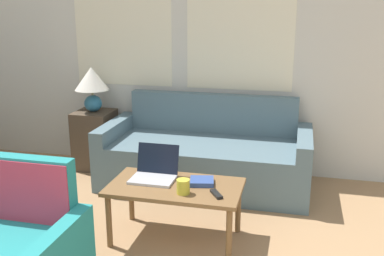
{
  "coord_description": "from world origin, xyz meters",
  "views": [
    {
      "loc": [
        1.19,
        -0.5,
        1.78
      ],
      "look_at": [
        0.32,
        3.07,
        0.75
      ],
      "focal_mm": 42.0,
      "sensor_mm": 36.0,
      "label": 1
    }
  ],
  "objects_px": {
    "coffee_table": "(175,191)",
    "laptop": "(155,172)",
    "table_lamp": "(92,83)",
    "couch": "(206,158)",
    "cup_navy": "(183,187)",
    "book_red": "(202,181)",
    "tv_remote": "(216,194)"
  },
  "relations": [
    {
      "from": "table_lamp",
      "to": "couch",
      "type": "bearing_deg",
      "value": -7.17
    },
    {
      "from": "couch",
      "to": "coffee_table",
      "type": "bearing_deg",
      "value": -89.62
    },
    {
      "from": "laptop",
      "to": "tv_remote",
      "type": "distance_m",
      "value": 0.57
    },
    {
      "from": "laptop",
      "to": "book_red",
      "type": "xyz_separation_m",
      "value": [
        0.38,
        -0.02,
        -0.04
      ]
    },
    {
      "from": "cup_navy",
      "to": "couch",
      "type": "bearing_deg",
      "value": 94.62
    },
    {
      "from": "table_lamp",
      "to": "laptop",
      "type": "bearing_deg",
      "value": -48.1
    },
    {
      "from": "couch",
      "to": "laptop",
      "type": "distance_m",
      "value": 1.11
    },
    {
      "from": "cup_navy",
      "to": "book_red",
      "type": "xyz_separation_m",
      "value": [
        0.09,
        0.21,
        -0.04
      ]
    },
    {
      "from": "book_red",
      "to": "tv_remote",
      "type": "relative_size",
      "value": 1.38
    },
    {
      "from": "table_lamp",
      "to": "coffee_table",
      "type": "xyz_separation_m",
      "value": [
        1.3,
        -1.32,
        -0.56
      ]
    },
    {
      "from": "couch",
      "to": "coffee_table",
      "type": "relative_size",
      "value": 2.03
    },
    {
      "from": "table_lamp",
      "to": "cup_navy",
      "type": "xyz_separation_m",
      "value": [
        1.39,
        -1.45,
        -0.45
      ]
    },
    {
      "from": "coffee_table",
      "to": "cup_navy",
      "type": "distance_m",
      "value": 0.19
    },
    {
      "from": "table_lamp",
      "to": "tv_remote",
      "type": "bearing_deg",
      "value": -41.26
    },
    {
      "from": "laptop",
      "to": "tv_remote",
      "type": "height_order",
      "value": "laptop"
    },
    {
      "from": "laptop",
      "to": "tv_remote",
      "type": "relative_size",
      "value": 2.24
    },
    {
      "from": "couch",
      "to": "cup_navy",
      "type": "bearing_deg",
      "value": -85.38
    },
    {
      "from": "laptop",
      "to": "cup_navy",
      "type": "relative_size",
      "value": 3.14
    },
    {
      "from": "couch",
      "to": "tv_remote",
      "type": "relative_size",
      "value": 13.58
    },
    {
      "from": "table_lamp",
      "to": "coffee_table",
      "type": "height_order",
      "value": "table_lamp"
    },
    {
      "from": "coffee_table",
      "to": "laptop",
      "type": "xyz_separation_m",
      "value": [
        -0.2,
        0.1,
        0.11
      ]
    },
    {
      "from": "coffee_table",
      "to": "book_red",
      "type": "distance_m",
      "value": 0.22
    },
    {
      "from": "laptop",
      "to": "book_red",
      "type": "bearing_deg",
      "value": -2.86
    },
    {
      "from": "couch",
      "to": "coffee_table",
      "type": "distance_m",
      "value": 1.17
    },
    {
      "from": "table_lamp",
      "to": "laptop",
      "type": "distance_m",
      "value": 1.71
    },
    {
      "from": "table_lamp",
      "to": "laptop",
      "type": "height_order",
      "value": "table_lamp"
    },
    {
      "from": "laptop",
      "to": "table_lamp",
      "type": "bearing_deg",
      "value": 131.9
    },
    {
      "from": "coffee_table",
      "to": "tv_remote",
      "type": "height_order",
      "value": "tv_remote"
    },
    {
      "from": "coffee_table",
      "to": "couch",
      "type": "bearing_deg",
      "value": 90.38
    },
    {
      "from": "couch",
      "to": "tv_remote",
      "type": "xyz_separation_m",
      "value": [
        0.34,
        -1.27,
        0.19
      ]
    },
    {
      "from": "couch",
      "to": "cup_navy",
      "type": "height_order",
      "value": "couch"
    },
    {
      "from": "coffee_table",
      "to": "tv_remote",
      "type": "distance_m",
      "value": 0.36
    }
  ]
}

